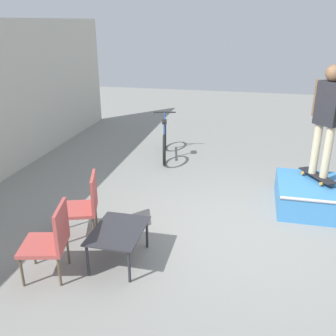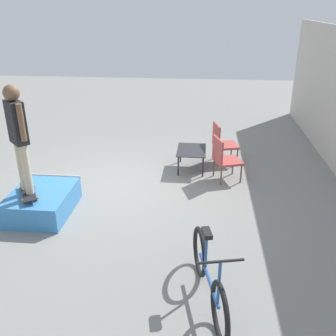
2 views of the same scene
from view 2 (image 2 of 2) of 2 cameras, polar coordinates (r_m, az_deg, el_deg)
The scene contains 8 objects.
ground_plane at distance 7.75m, azimuth -7.98°, elevation -2.88°, with size 24.00×24.00×0.00m, color gray.
skate_ramp_box at distance 7.07m, azimuth -18.59°, elevation -4.88°, with size 1.32×1.02×0.45m.
skateboard_on_ramp at distance 6.84m, azimuth -20.54°, elevation -3.36°, with size 0.77×0.57×0.07m.
person_skater at distance 6.45m, azimuth -21.92°, elevation 5.30°, with size 0.43×0.43×1.81m.
coffee_table at distance 8.37m, azimuth 3.59°, elevation 2.47°, with size 0.87×0.63×0.46m.
patio_chair_left at distance 8.76m, azimuth 8.22°, elevation 4.00°, with size 0.63×0.63×0.94m.
patio_chair_right at distance 7.87m, azimuth 8.49°, elevation 1.65°, with size 0.66×0.66×0.94m.
bicycle at distance 4.83m, azimuth 6.23°, elevation -16.19°, with size 1.76×0.58×0.96m.
Camera 2 is at (6.72, 1.72, 3.47)m, focal length 40.00 mm.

